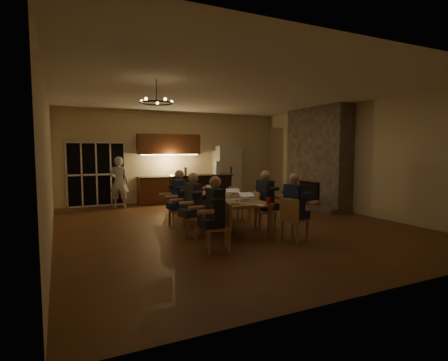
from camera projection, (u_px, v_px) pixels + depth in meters
floor at (231, 225)px, 8.66m from camera, size 9.00×9.00×0.00m
back_wall at (175, 157)px, 12.58m from camera, size 8.00×0.04×3.20m
left_wall at (47, 163)px, 6.79m from camera, size 0.04×9.00×3.20m
right_wall at (354, 159)px, 10.24m from camera, size 0.04×9.00×3.20m
ceiling at (232, 93)px, 8.38m from camera, size 8.00×9.00×0.04m
french_doors at (97, 175)px, 11.42m from camera, size 1.86×0.08×2.10m
fireplace at (318, 158)px, 11.18m from camera, size 0.58×2.50×3.20m
kitchenette at (170, 169)px, 12.20m from camera, size 2.24×0.68×2.40m
refrigerator at (227, 173)px, 13.12m from camera, size 0.90×0.68×2.00m
dining_table at (222, 213)px, 8.22m from camera, size 1.10×2.76×0.75m
bar_island at (200, 192)px, 10.99m from camera, size 2.04×0.93×1.08m
chair_left_near at (218, 227)px, 6.38m from camera, size 0.55×0.55×0.89m
chair_left_mid at (198, 217)px, 7.35m from camera, size 0.54×0.54×0.89m
chair_left_far at (179, 208)px, 8.41m from camera, size 0.46×0.46×0.89m
chair_right_near at (295, 219)px, 7.09m from camera, size 0.56×0.56×0.89m
chair_right_mid at (265, 211)px, 8.08m from camera, size 0.54×0.54×0.89m
chair_right_far at (240, 204)px, 9.18m from camera, size 0.47×0.47×0.89m
person_left_near at (215, 214)px, 6.38m from camera, size 0.62×0.62×1.38m
person_right_near at (294, 207)px, 7.14m from camera, size 0.68×0.68×1.38m
person_left_mid at (193, 205)px, 7.40m from camera, size 0.67×0.67×1.38m
person_right_mid at (265, 200)px, 8.13m from camera, size 0.65×0.65×1.38m
person_left_far at (180, 199)px, 8.35m from camera, size 0.60×0.60×1.38m
standing_person at (119, 182)px, 11.11m from camera, size 0.70×0.58×1.65m
chandelier at (156, 103)px, 6.68m from camera, size 0.63×0.63×0.03m
laptop_a at (232, 198)px, 7.20m from camera, size 0.40×0.38×0.23m
laptop_b at (248, 196)px, 7.57m from camera, size 0.36×0.32×0.23m
laptop_c at (209, 192)px, 8.17m from camera, size 0.39×0.37×0.23m
laptop_d at (233, 192)px, 8.33m from camera, size 0.40×0.38×0.23m
laptop_e at (197, 188)px, 9.08m from camera, size 0.33×0.29×0.23m
laptop_f at (214, 187)px, 9.25m from camera, size 0.34×0.30×0.23m
mug_front at (231, 197)px, 7.76m from camera, size 0.07×0.07×0.10m
mug_mid at (216, 192)px, 8.66m from camera, size 0.07×0.07×0.10m
mug_back at (195, 192)px, 8.67m from camera, size 0.09×0.09×0.10m
redcup_near at (268, 201)px, 7.17m from camera, size 0.10×0.10×0.12m
redcup_mid at (199, 193)px, 8.40m from camera, size 0.08×0.08×0.12m
redcup_far at (205, 189)px, 9.46m from camera, size 0.08×0.08×0.12m
can_silver at (237, 199)px, 7.51m from camera, size 0.06×0.06×0.12m
can_cola at (193, 189)px, 9.43m from camera, size 0.07×0.07×0.12m
can_right at (233, 192)px, 8.63m from camera, size 0.07×0.07×0.12m
plate_near at (249, 199)px, 7.86m from camera, size 0.27×0.27×0.02m
plate_left at (228, 203)px, 7.24m from camera, size 0.26×0.26×0.02m
plate_far at (223, 192)px, 9.09m from camera, size 0.27×0.27×0.02m
notepad at (261, 205)px, 6.91m from camera, size 0.21×0.25×0.01m
bar_bottle at (186, 171)px, 10.77m from camera, size 0.08×0.08×0.24m
bar_blender at (217, 168)px, 11.06m from camera, size 0.14×0.14×0.42m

